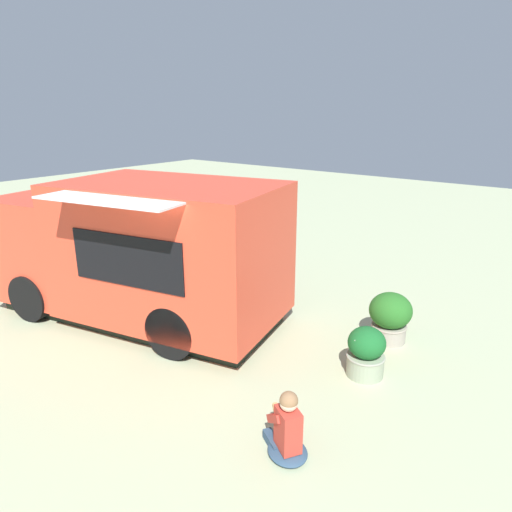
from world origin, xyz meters
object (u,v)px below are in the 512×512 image
planter_flowering_side (366,352)px  planter_flowering_near (390,316)px  person_customer (287,430)px  food_truck (140,253)px  planter_flowering_far (216,239)px

planter_flowering_side → planter_flowering_near: bearing=6.9°
person_customer → planter_flowering_near: 3.29m
food_truck → planter_flowering_far: size_ratio=7.53×
planter_flowering_near → planter_flowering_side: 1.24m
person_customer → planter_flowering_far: person_customer is taller
food_truck → person_customer: food_truck is taller
food_truck → planter_flowering_far: food_truck is taller
planter_flowering_side → planter_flowering_far: bearing=62.2°
person_customer → planter_flowering_near: (3.29, 0.16, 0.13)m
person_customer → planter_flowering_near: bearing=2.7°
planter_flowering_near → planter_flowering_side: size_ratio=1.12×
person_customer → planter_flowering_far: 7.65m
planter_flowering_near → planter_flowering_far: size_ratio=1.12×
food_truck → planter_flowering_side: 4.31m
food_truck → planter_flowering_side: food_truck is taller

